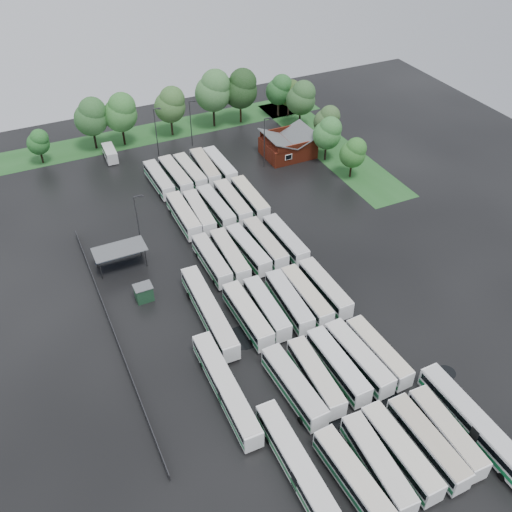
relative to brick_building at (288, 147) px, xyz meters
name	(u,v)px	position (x,y,z in m)	size (l,w,h in m)	color
ground	(279,320)	(-24.00, -42.77, -1.87)	(160.00, 160.00, 0.00)	black
brick_building	(288,147)	(0.00, 0.00, 0.00)	(10.07, 8.60, 5.39)	maroon
wash_shed	(119,250)	(-41.20, -20.74, 1.12)	(8.20, 4.20, 3.58)	#2D2D30
utility_hut	(144,293)	(-40.20, -30.17, -0.55)	(2.70, 2.20, 2.62)	#163A22
grass_strip_north	(156,133)	(-22.00, 22.03, -1.86)	(80.00, 10.00, 0.01)	#1F511F
grass_strip_east	(328,145)	(10.00, 0.03, -1.86)	(10.00, 50.00, 0.01)	#1F511F
west_fence	(112,329)	(-46.20, -34.77, -1.27)	(0.10, 50.00, 1.20)	#2D2D30
bus_r0c0	(352,477)	(-28.56, -68.73, -0.06)	(3.09, 11.92, 3.29)	white
bus_r0c1	(377,464)	(-25.26, -68.57, -0.04)	(3.14, 12.07, 3.33)	white
bus_r0c2	(400,452)	(-22.09, -68.44, -0.01)	(2.73, 12.15, 3.37)	white
bus_r0c3	(427,442)	(-18.62, -68.75, -0.04)	(2.71, 11.97, 3.32)	white
bus_r0c4	(446,432)	(-15.76, -68.65, -0.08)	(2.81, 11.72, 3.24)	white
bus_r1c0	(294,386)	(-28.49, -55.34, -0.01)	(3.10, 12.25, 3.38)	white
bus_r1c1	(316,377)	(-25.27, -55.15, -0.08)	(2.96, 11.77, 3.25)	white
bus_r1c2	(338,365)	(-21.81, -54.84, -0.04)	(2.67, 11.92, 3.31)	white
bus_r1c3	(358,358)	(-18.70, -54.89, 0.00)	(3.19, 12.30, 3.39)	white
bus_r1c4	(378,352)	(-15.75, -55.12, -0.10)	(2.92, 11.62, 3.21)	white
bus_r2c0	(247,315)	(-28.44, -41.54, -0.02)	(2.72, 12.08, 3.35)	white
bus_r2c1	(267,308)	(-25.35, -41.36, -0.10)	(2.74, 11.58, 3.21)	white
bus_r2c2	(289,302)	(-21.81, -41.58, -0.07)	(2.99, 11.81, 3.26)	white
bus_r2c3	(306,296)	(-18.98, -41.61, -0.06)	(2.53, 11.80, 3.29)	white
bus_r2c4	(325,288)	(-15.63, -41.25, -0.07)	(2.65, 11.78, 3.27)	white
bus_r3c0	(212,260)	(-28.38, -27.90, -0.10)	(2.48, 11.54, 3.21)	white
bus_r3c1	(230,256)	(-25.36, -28.14, -0.05)	(2.91, 11.95, 3.31)	white
bus_r3c2	(248,249)	(-22.01, -27.86, -0.09)	(3.02, 11.67, 3.22)	white
bus_r3c3	(265,244)	(-18.90, -27.70, -0.02)	(2.65, 12.05, 3.35)	white
bus_r3c4	(285,240)	(-15.43, -28.19, -0.05)	(2.71, 11.88, 3.30)	white
bus_r4c0	(184,215)	(-28.21, -14.33, -0.02)	(2.69, 12.07, 3.35)	white
bus_r4c1	(199,213)	(-25.40, -14.66, -0.08)	(3.01, 11.74, 3.24)	white
bus_r4c2	(216,207)	(-22.11, -14.38, -0.05)	(2.80, 11.92, 3.30)	white
bus_r4c3	(232,202)	(-18.85, -14.21, 0.00)	(2.74, 12.19, 3.38)	white
bus_r4c4	(250,198)	(-15.42, -14.35, -0.02)	(2.76, 12.11, 3.36)	white
bus_r5c0	(159,180)	(-28.33, -0.79, -0.09)	(2.71, 11.63, 3.22)	white
bus_r5c1	(176,176)	(-25.03, -0.91, -0.01)	(2.99, 12.21, 3.38)	white
bus_r5c2	(190,172)	(-21.96, -0.63, -0.09)	(2.93, 11.66, 3.22)	white
bus_r5c3	(205,168)	(-18.74, -0.50, -0.03)	(3.09, 12.10, 3.34)	white
bus_r5c4	(220,166)	(-15.80, -0.95, -0.04)	(2.65, 11.93, 3.31)	white
artic_bus_west_a	(300,471)	(-33.26, -65.65, -0.07)	(2.60, 17.52, 3.25)	white
artic_bus_west_b	(209,311)	(-33.06, -38.49, -0.03)	(3.07, 17.87, 3.30)	white
artic_bus_west_c	(226,388)	(-36.18, -51.90, -0.08)	(2.68, 17.35, 3.21)	white
artic_bus_east	(476,426)	(-12.07, -69.51, -0.06)	(2.78, 17.62, 3.26)	white
minibus	(110,153)	(-34.14, 14.25, -0.44)	(2.43, 5.96, 2.57)	silver
tree_north_0	(39,142)	(-47.01, 18.72, 2.94)	(4.53, 4.51, 7.48)	black
tree_north_1	(91,116)	(-35.57, 20.23, 5.54)	(6.95, 6.95, 11.50)	black
tree_north_2	(121,112)	(-29.59, 19.31, 5.70)	(7.10, 7.10, 11.76)	black
tree_north_3	(171,104)	(-18.70, 19.25, 5.36)	(6.78, 6.78, 11.23)	black
tree_north_4	(214,90)	(-8.53, 19.43, 6.64)	(7.98, 7.98, 13.22)	black
tree_north_5	(241,88)	(-2.25, 18.59, 6.30)	(7.66, 7.66, 12.69)	black
tree_north_6	(280,89)	(7.26, 18.06, 4.54)	(6.02, 6.02, 9.97)	#3C2F21
tree_east_0	(354,152)	(7.22, -13.22, 3.55)	(5.09, 5.09, 8.43)	black
tree_east_1	(328,133)	(6.27, -5.13, 4.25)	(5.74, 5.74, 9.51)	black
tree_east_2	(327,120)	(9.66, 0.70, 3.87)	(5.42, 5.39, 8.93)	#321F12
tree_east_3	(302,98)	(8.93, 10.71, 5.12)	(6.55, 6.55, 10.85)	black
tree_east_4	(290,93)	(9.50, 17.31, 3.67)	(5.20, 5.20, 8.61)	#332118
lamp_post_ne	(265,139)	(-6.53, -2.30, 4.30)	(1.64, 0.32, 10.62)	#2D2D30
lamp_post_nw	(138,220)	(-37.02, -18.58, 4.31)	(1.64, 0.32, 10.64)	#2D2D30
lamp_post_back_w	(156,129)	(-24.55, 11.19, 4.31)	(1.64, 0.32, 10.63)	#2D2D30
lamp_post_back_e	(191,120)	(-16.48, 12.78, 3.99)	(1.55, 0.30, 10.09)	#2D2D30
puddle_0	(331,426)	(-26.44, -61.21, -1.86)	(5.34, 5.34, 0.01)	black
puddle_1	(390,405)	(-18.40, -61.80, -1.86)	(4.27, 4.27, 0.01)	black
puddle_2	(243,338)	(-30.05, -43.65, -1.86)	(4.68, 4.68, 0.01)	black
puddle_3	(310,338)	(-21.74, -47.63, -1.86)	(2.89, 2.89, 0.01)	black
puddle_4	(446,372)	(-8.60, -60.69, -1.86)	(2.49, 2.49, 0.01)	black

